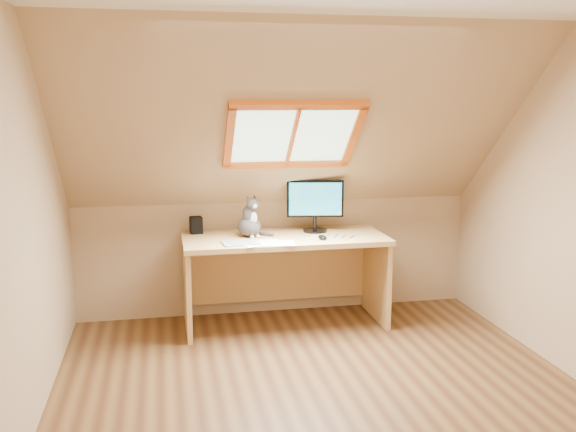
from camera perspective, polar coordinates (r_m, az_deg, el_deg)
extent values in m
plane|color=brown|center=(4.31, 3.27, -15.73)|extent=(3.50, 3.50, 0.00)
cube|color=#A28261|center=(2.32, 14.45, -7.40)|extent=(3.50, 0.02, 2.40)
cube|color=#A28261|center=(3.88, -22.42, -0.72)|extent=(0.02, 3.50, 2.40)
cube|color=#A28261|center=(5.75, -1.02, -3.63)|extent=(3.50, 0.02, 1.00)
cube|color=#A28261|center=(4.82, 0.58, 8.09)|extent=(3.50, 1.56, 1.41)
cube|color=#B2E0CC|center=(4.90, 0.39, 7.31)|extent=(0.90, 0.53, 0.48)
cube|color=orange|center=(4.90, 0.39, 7.31)|extent=(1.02, 0.64, 0.59)
cube|color=tan|center=(5.34, -0.31, -2.01)|extent=(1.68, 0.74, 0.04)
cube|color=tan|center=(5.35, -8.93, -6.37)|extent=(0.04, 0.66, 0.73)
cube|color=tan|center=(5.64, 7.86, -5.46)|extent=(0.04, 0.66, 0.73)
cube|color=tan|center=(5.75, -0.94, -5.03)|extent=(1.58, 0.03, 0.51)
cylinder|color=black|center=(5.51, 2.41, -1.30)|extent=(0.20, 0.20, 0.02)
cylinder|color=black|center=(5.50, 2.41, -0.64)|extent=(0.03, 0.03, 0.11)
cube|color=black|center=(5.46, 2.43, 1.56)|extent=(0.48, 0.12, 0.32)
cube|color=blue|center=(5.43, 2.45, 1.52)|extent=(0.44, 0.08, 0.28)
ellipsoid|color=#413C39|center=(5.32, -3.46, -0.92)|extent=(0.27, 0.29, 0.17)
ellipsoid|color=#413C39|center=(5.29, -3.40, 0.08)|extent=(0.17, 0.17, 0.18)
ellipsoid|color=silver|center=(5.25, -3.09, -0.21)|extent=(0.07, 0.06, 0.10)
ellipsoid|color=#413C39|center=(5.24, -3.19, 1.10)|extent=(0.13, 0.12, 0.09)
sphere|color=silver|center=(5.21, -2.95, 0.86)|extent=(0.04, 0.04, 0.04)
cone|color=#413C39|center=(5.23, -3.59, 1.59)|extent=(0.06, 0.05, 0.06)
cone|color=#413C39|center=(5.27, -3.00, 1.65)|extent=(0.06, 0.06, 0.06)
cube|color=black|center=(5.48, -8.18, -0.81)|extent=(0.11, 0.11, 0.14)
cube|color=#B2B2B7|center=(5.07, -4.24, -2.41)|extent=(0.30, 0.23, 0.01)
ellipsoid|color=black|center=(5.21, 3.08, -1.90)|extent=(0.07, 0.12, 0.03)
cube|color=white|center=(5.05, -1.68, -2.47)|extent=(0.33, 0.27, 0.00)
cube|color=white|center=(5.05, -1.68, -2.45)|extent=(0.32, 0.24, 0.00)
cube|color=white|center=(5.05, -1.68, -2.44)|extent=(0.35, 0.30, 0.00)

